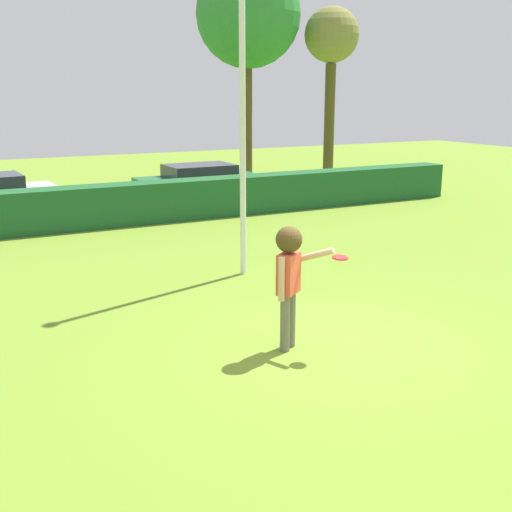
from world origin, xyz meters
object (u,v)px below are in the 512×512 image
object	(u,v)px
lamppost	(242,82)
parked_car_green	(200,181)
frisbee	(340,257)
bare_elm_tree	(332,41)
willow_tree	(248,15)
person	(289,270)

from	to	relation	value
lamppost	parked_car_green	size ratio (longest dim) A/B	1.64
parked_car_green	frisbee	bearing A→B (deg)	-103.48
lamppost	bare_elm_tree	xyz separation A→B (m)	(9.52, 11.26, 1.79)
frisbee	parked_car_green	size ratio (longest dim) A/B	0.05
bare_elm_tree	willow_tree	bearing A→B (deg)	157.54
lamppost	person	bearing A→B (deg)	-106.57
parked_car_green	bare_elm_tree	bearing A→B (deg)	21.41
frisbee	willow_tree	bearing A→B (deg)	67.51
bare_elm_tree	willow_tree	size ratio (longest dim) A/B	0.80
person	lamppost	bearing A→B (deg)	73.43
person	parked_car_green	size ratio (longest dim) A/B	0.43
bare_elm_tree	willow_tree	world-z (taller)	willow_tree
lamppost	bare_elm_tree	world-z (taller)	bare_elm_tree
person	lamppost	world-z (taller)	lamppost
frisbee	willow_tree	size ratio (longest dim) A/B	0.03
lamppost	parked_car_green	distance (m)	9.41
parked_car_green	bare_elm_tree	world-z (taller)	bare_elm_tree
person	willow_tree	distance (m)	18.75
frisbee	bare_elm_tree	bearing A→B (deg)	56.89
person	parked_car_green	world-z (taller)	person
parked_car_green	bare_elm_tree	size ratio (longest dim) A/B	0.61
lamppost	willow_tree	distance (m)	14.35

